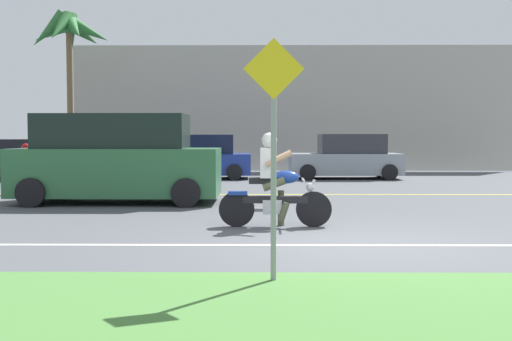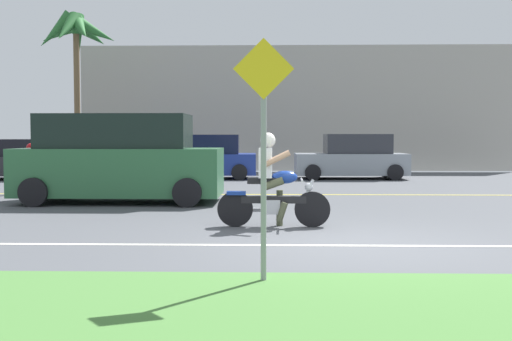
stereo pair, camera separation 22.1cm
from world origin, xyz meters
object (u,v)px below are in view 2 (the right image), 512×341
suv_nearby (118,160)px  motorcyclist_distant (32,173)px  parked_car_0 (38,160)px  parked_car_1 (201,158)px  parked_car_2 (352,158)px  palm_tree_0 (76,36)px  street_sign (264,136)px  motorcyclist (273,187)px

suv_nearby → motorcyclist_distant: (-2.84, 2.10, -0.42)m
parked_car_0 → parked_car_1: 5.80m
parked_car_0 → parked_car_2: bearing=2.9°
parked_car_1 → motorcyclist_distant: 7.27m
parked_car_1 → motorcyclist_distant: (-3.82, -6.19, -0.17)m
parked_car_2 → palm_tree_0: bearing=166.8°
suv_nearby → motorcyclist_distant: size_ratio=3.61×
parked_car_1 → palm_tree_0: palm_tree_0 is taller
parked_car_0 → palm_tree_0: bearing=82.1°
parked_car_1 → parked_car_2: 5.47m
palm_tree_0 → street_sign: 20.92m
suv_nearby → motorcyclist_distant: 3.56m
parked_car_1 → palm_tree_0: bearing=154.1°
street_sign → parked_car_0: bearing=117.6°
parked_car_2 → motorcyclist: bearing=-103.2°
suv_nearby → street_sign: bearing=-66.6°
suv_nearby → parked_car_0: suv_nearby is taller
motorcyclist → suv_nearby: 5.27m
suv_nearby → parked_car_1: size_ratio=1.17×
palm_tree_0 → street_sign: bearing=-67.5°
motorcyclist → parked_car_0: bearing=125.9°
suv_nearby → motorcyclist_distant: suv_nearby is taller
parked_car_0 → parked_car_2: size_ratio=1.07×
suv_nearby → street_sign: size_ratio=1.92×
suv_nearby → palm_tree_0: size_ratio=0.74×
parked_car_0 → street_sign: size_ratio=1.68×
parked_car_0 → palm_tree_0: palm_tree_0 is taller
palm_tree_0 → parked_car_2: bearing=-13.2°
parked_car_1 → palm_tree_0: 7.63m
motorcyclist → palm_tree_0: size_ratio=0.29×
suv_nearby → motorcyclist_distant: bearing=143.6°
palm_tree_0 → suv_nearby: bearing=-68.1°
motorcyclist → parked_car_1: size_ratio=0.46×
parked_car_0 → parked_car_2: 11.26m
motorcyclist → parked_car_1: bearing=102.2°
parked_car_0 → street_sign: street_sign is taller
motorcyclist_distant → street_sign: 12.04m
parked_car_0 → parked_car_1: bearing=5.2°
parked_car_0 → motorcyclist_distant: 5.99m
suv_nearby → palm_tree_0: bearing=111.9°
suv_nearby → parked_car_2: (6.45, 8.33, -0.24)m
parked_car_0 → palm_tree_0: 5.80m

